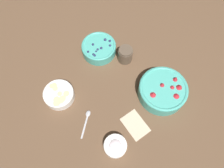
{
  "coord_description": "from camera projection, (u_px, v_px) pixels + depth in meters",
  "views": [
    {
      "loc": [
        0.34,
        -0.31,
        1.02
      ],
      "look_at": [
        0.01,
        0.01,
        0.04
      ],
      "focal_mm": 35.0,
      "sensor_mm": 36.0,
      "label": 1
    }
  ],
  "objects": [
    {
      "name": "ground_plane",
      "position": [
        109.0,
        87.0,
        1.12
      ],
      "size": [
        4.0,
        4.0,
        0.0
      ],
      "primitive_type": "plane",
      "color": "brown"
    },
    {
      "name": "bowl_strawberries",
      "position": [
        163.0,
        90.0,
        1.06
      ],
      "size": [
        0.23,
        0.23,
        0.1
      ],
      "color": "#47AD9E",
      "rests_on": "ground_plane"
    },
    {
      "name": "bowl_blueberries",
      "position": [
        99.0,
        48.0,
        1.18
      ],
      "size": [
        0.18,
        0.18,
        0.07
      ],
      "color": "#47AD9E",
      "rests_on": "ground_plane"
    },
    {
      "name": "bowl_bananas",
      "position": [
        59.0,
        94.0,
        1.07
      ],
      "size": [
        0.15,
        0.15,
        0.05
      ],
      "color": "white",
      "rests_on": "ground_plane"
    },
    {
      "name": "bowl_cream",
      "position": [
        115.0,
        146.0,
        0.97
      ],
      "size": [
        0.1,
        0.1,
        0.05
      ],
      "color": "white",
      "rests_on": "ground_plane"
    },
    {
      "name": "jar_chocolate",
      "position": [
        125.0,
        55.0,
        1.15
      ],
      "size": [
        0.08,
        0.08,
        0.09
      ],
      "color": "brown",
      "rests_on": "ground_plane"
    },
    {
      "name": "napkin",
      "position": [
        135.0,
        125.0,
        1.03
      ],
      "size": [
        0.14,
        0.11,
        0.01
      ],
      "color": "beige",
      "rests_on": "ground_plane"
    },
    {
      "name": "spoon",
      "position": [
        87.0,
        119.0,
        1.04
      ],
      "size": [
        0.09,
        0.12,
        0.01
      ],
      "color": "#B2B2B7",
      "rests_on": "ground_plane"
    }
  ]
}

